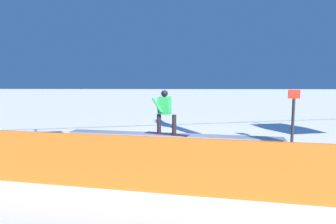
# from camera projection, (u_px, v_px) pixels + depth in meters

# --- Properties ---
(ground_plane) EXTENTS (120.00, 120.00, 0.00)m
(ground_plane) POSITION_uv_depth(u_px,v_px,m) (171.00, 151.00, 9.24)
(ground_plane) COLOR white
(grind_box) EXTENTS (6.99, 1.73, 0.55)m
(grind_box) POSITION_uv_depth(u_px,v_px,m) (171.00, 143.00, 9.21)
(grind_box) COLOR black
(grind_box) RESTS_ON ground_plane
(snowboarder) EXTENTS (1.49, 0.84, 1.43)m
(snowboarder) POSITION_uv_depth(u_px,v_px,m) (165.00, 110.00, 9.14)
(snowboarder) COLOR black
(snowboarder) RESTS_ON grind_box
(safety_fence) EXTENTS (11.47, 2.01, 1.17)m
(safety_fence) POSITION_uv_depth(u_px,v_px,m) (168.00, 166.00, 5.72)
(safety_fence) COLOR orange
(safety_fence) RESTS_ON ground_plane
(trail_marker) EXTENTS (0.40, 0.10, 1.97)m
(trail_marker) POSITION_uv_depth(u_px,v_px,m) (293.00, 116.00, 9.76)
(trail_marker) COLOR #262628
(trail_marker) RESTS_ON ground_plane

